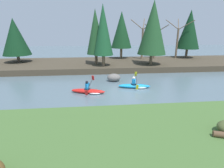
% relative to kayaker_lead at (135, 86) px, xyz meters
% --- Properties ---
extents(ground_plane, '(90.00, 90.00, 0.00)m').
position_rel_kayaker_lead_xyz_m(ground_plane, '(-1.13, -1.11, -0.20)').
color(ground_plane, slate).
extents(riverbank_near, '(44.00, 6.49, 0.72)m').
position_rel_kayaker_lead_xyz_m(riverbank_near, '(-1.13, -8.29, 0.16)').
color(riverbank_near, '#476B33').
rests_on(riverbank_near, ground).
extents(riverbank_far, '(44.00, 8.84, 0.67)m').
position_rel_kayaker_lead_xyz_m(riverbank_far, '(-1.13, 9.49, 0.14)').
color(riverbank_far, '#473D2D').
rests_on(riverbank_far, ground).
extents(conifer_tree_far_left, '(3.54, 3.54, 5.58)m').
position_rel_kayaker_lead_xyz_m(conifer_tree_far_left, '(-13.54, 10.38, 3.73)').
color(conifer_tree_far_left, brown).
rests_on(conifer_tree_far_left, riverbank_far).
extents(conifer_tree_left, '(2.26, 2.26, 6.52)m').
position_rel_kayaker_lead_xyz_m(conifer_tree_left, '(-3.21, 7.97, 4.34)').
color(conifer_tree_left, brown).
rests_on(conifer_tree_left, riverbank_far).
extents(conifer_tree_mid_left, '(2.28, 2.28, 6.93)m').
position_rel_kayaker_lead_xyz_m(conifer_tree_mid_left, '(-2.36, 6.71, 4.56)').
color(conifer_tree_mid_left, '#7A664C').
rests_on(conifer_tree_mid_left, riverbank_far).
extents(conifer_tree_centre, '(3.06, 3.06, 6.71)m').
position_rel_kayaker_lead_xyz_m(conifer_tree_centre, '(0.63, 12.48, 4.59)').
color(conifer_tree_centre, '#7A664C').
rests_on(conifer_tree_centre, riverbank_far).
extents(conifer_tree_mid_right, '(3.43, 3.43, 7.42)m').
position_rel_kayaker_lead_xyz_m(conifer_tree_mid_right, '(3.53, 7.03, 4.82)').
color(conifer_tree_mid_right, '#7A664C').
rests_on(conifer_tree_mid_right, riverbank_far).
extents(conifer_tree_right, '(3.35, 3.35, 6.97)m').
position_rel_kayaker_lead_xyz_m(conifer_tree_right, '(10.79, 12.00, 4.64)').
color(conifer_tree_right, brown).
rests_on(conifer_tree_right, riverbank_far).
extents(bare_tree_upstream, '(3.21, 3.17, 5.78)m').
position_rel_kayaker_lead_xyz_m(bare_tree_upstream, '(3.56, 11.45, 3.20)').
color(bare_tree_upstream, brown).
rests_on(bare_tree_upstream, riverbank_far).
extents(bare_tree_mid_upstream, '(2.88, 2.85, 5.17)m').
position_rel_kayaker_lead_xyz_m(bare_tree_mid_upstream, '(5.53, 11.79, 2.91)').
color(bare_tree_mid_upstream, brown).
rests_on(bare_tree_mid_upstream, riverbank_far).
extents(bare_tree_mid_downstream, '(3.21, 3.18, 5.80)m').
position_rel_kayaker_lead_xyz_m(bare_tree_mid_downstream, '(9.05, 11.91, 3.21)').
color(bare_tree_mid_downstream, brown).
rests_on(bare_tree_mid_downstream, riverbank_far).
extents(kayaker_lead, '(2.80, 2.07, 1.20)m').
position_rel_kayaker_lead_xyz_m(kayaker_lead, '(0.00, 0.00, 0.00)').
color(kayaker_lead, '#1993D6').
rests_on(kayaker_lead, ground).
extents(kayaker_middle, '(2.78, 2.04, 1.20)m').
position_rel_kayaker_lead_xyz_m(kayaker_middle, '(-3.91, -0.94, 0.00)').
color(kayaker_middle, red).
rests_on(kayaker_middle, ground).
extents(boulder_midstream, '(1.30, 1.02, 0.74)m').
position_rel_kayaker_lead_xyz_m(boulder_midstream, '(-1.62, 2.28, 0.17)').
color(boulder_midstream, slate).
rests_on(boulder_midstream, ground).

